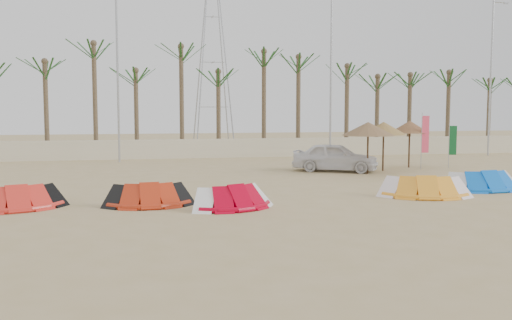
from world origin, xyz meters
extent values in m
plane|color=tan|center=(0.00, 0.00, 0.00)|extent=(120.00, 120.00, 0.00)
cube|color=beige|center=(0.00, 22.00, 0.65)|extent=(60.00, 0.30, 1.30)
cylinder|color=brown|center=(-4.00, 23.50, 3.25)|extent=(0.32, 0.32, 6.50)
ellipsoid|color=#194719|center=(-4.00, 23.50, 6.50)|extent=(4.00, 4.00, 2.40)
cylinder|color=brown|center=(6.00, 23.50, 3.25)|extent=(0.32, 0.32, 6.50)
ellipsoid|color=#194719|center=(6.00, 23.50, 6.50)|extent=(4.00, 4.00, 2.40)
cylinder|color=brown|center=(16.00, 23.50, 3.25)|extent=(0.32, 0.32, 6.50)
ellipsoid|color=#194719|center=(16.00, 23.50, 6.50)|extent=(4.00, 4.00, 2.40)
cylinder|color=brown|center=(24.00, 23.50, 3.25)|extent=(0.32, 0.32, 6.50)
ellipsoid|color=#194719|center=(24.00, 23.50, 6.50)|extent=(4.00, 4.00, 2.40)
cylinder|color=#A5A8AD|center=(-6.00, 20.00, 5.50)|extent=(0.14, 0.14, 11.00)
cylinder|color=#A5A8AD|center=(8.00, 20.00, 5.50)|extent=(0.14, 0.14, 11.00)
cylinder|color=#A5A8AD|center=(20.00, 20.00, 5.50)|extent=(0.14, 0.14, 11.00)
cylinder|color=#A5A8AD|center=(20.50, 20.00, 10.90)|extent=(1.00, 0.08, 0.08)
cube|color=#A5A8AD|center=(21.00, 20.00, 10.85)|extent=(0.35, 0.14, 0.10)
cylinder|color=red|center=(-8.86, 3.44, 0.10)|extent=(2.86, 1.16, 0.20)
cube|color=black|center=(-7.53, 3.54, 0.25)|extent=(0.93, 1.24, 0.40)
cylinder|color=#B42B11|center=(-4.41, 3.14, 0.10)|extent=(2.75, 0.36, 0.20)
cube|color=black|center=(-5.64, 3.24, 0.25)|extent=(0.66, 1.13, 0.40)
cube|color=black|center=(-3.17, 3.24, 0.25)|extent=(0.66, 1.13, 0.40)
cylinder|color=#B6001A|center=(-1.55, 2.05, 0.10)|extent=(2.54, 1.18, 0.20)
cube|color=white|center=(-2.75, 2.15, 0.25)|extent=(0.97, 1.24, 0.40)
cube|color=white|center=(-0.36, 2.15, 0.25)|extent=(0.97, 1.24, 0.40)
cylinder|color=#FFA127|center=(6.09, 3.13, 0.10)|extent=(3.04, 1.09, 0.20)
cube|color=white|center=(4.69, 3.23, 0.25)|extent=(0.89, 1.23, 0.40)
cube|color=white|center=(7.49, 3.23, 0.25)|extent=(0.89, 1.23, 0.40)
cylinder|color=blue|center=(9.45, 4.31, 0.10)|extent=(3.16, 0.46, 0.20)
cube|color=silver|center=(8.03, 4.41, 0.25)|extent=(0.69, 1.15, 0.40)
cylinder|color=#4C331E|center=(6.95, 10.91, 1.31)|extent=(0.10, 0.10, 2.61)
cone|color=olive|center=(6.95, 10.91, 2.36)|extent=(2.72, 2.72, 0.70)
cylinder|color=#4C331E|center=(8.34, 12.09, 1.29)|extent=(0.10, 0.10, 2.59)
cone|color=#A88144|center=(8.34, 12.09, 2.34)|extent=(2.45, 2.45, 0.70)
cylinder|color=#4C331E|center=(10.53, 13.41, 1.31)|extent=(0.10, 0.10, 2.61)
cone|color=#8D5F39|center=(10.53, 13.41, 2.36)|extent=(2.28, 2.28, 0.70)
cylinder|color=#A5A8AD|center=(10.76, 12.40, 1.59)|extent=(0.04, 0.04, 3.18)
cube|color=#FF4566|center=(10.98, 12.40, 1.97)|extent=(0.42, 0.05, 2.07)
cylinder|color=#A5A8AD|center=(12.66, 12.74, 1.28)|extent=(0.04, 0.04, 2.56)
cube|color=#115A28|center=(12.88, 12.74, 1.59)|extent=(0.41, 0.11, 1.67)
imported|color=white|center=(5.69, 12.36, 0.78)|extent=(4.91, 3.78, 1.56)
camera|label=1|loc=(-4.66, -16.97, 3.46)|focal=40.00mm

